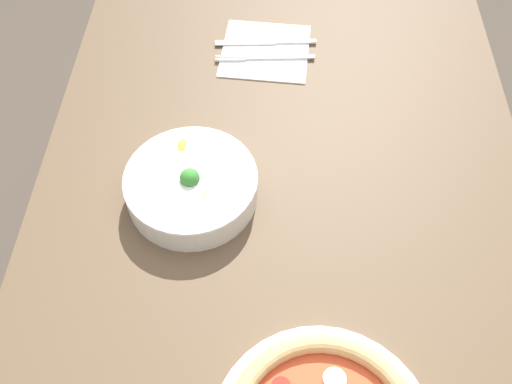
{
  "coord_description": "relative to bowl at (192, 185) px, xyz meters",
  "views": [
    {
      "loc": [
        -0.4,
        0.02,
        1.5
      ],
      "look_at": [
        0.14,
        0.04,
        0.75
      ],
      "focal_mm": 40.0,
      "sensor_mm": 36.0,
      "label": 1
    }
  ],
  "objects": [
    {
      "name": "fork",
      "position": [
        0.34,
        -0.11,
        -0.03
      ],
      "size": [
        0.02,
        0.2,
        0.0
      ],
      "rotation": [
        0.0,
        0.0,
        1.63
      ],
      "color": "silver",
      "rests_on": "napkin"
    },
    {
      "name": "dining_table",
      "position": [
        -0.14,
        -0.15,
        -0.13
      ],
      "size": [
        1.39,
        0.83,
        0.73
      ],
      "color": "brown",
      "rests_on": "ground_plane"
    },
    {
      "name": "napkin",
      "position": [
        0.36,
        -0.11,
        -0.03
      ],
      "size": [
        0.19,
        0.19,
        0.0
      ],
      "color": "white",
      "rests_on": "dining_table"
    },
    {
      "name": "knife",
      "position": [
        0.38,
        -0.12,
        -0.03
      ],
      "size": [
        0.02,
        0.21,
        0.01
      ],
      "rotation": [
        0.0,
        0.0,
        1.63
      ],
      "color": "silver",
      "rests_on": "napkin"
    },
    {
      "name": "bowl",
      "position": [
        0.0,
        0.0,
        0.0
      ],
      "size": [
        0.22,
        0.22,
        0.07
      ],
      "color": "white",
      "rests_on": "dining_table"
    }
  ]
}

